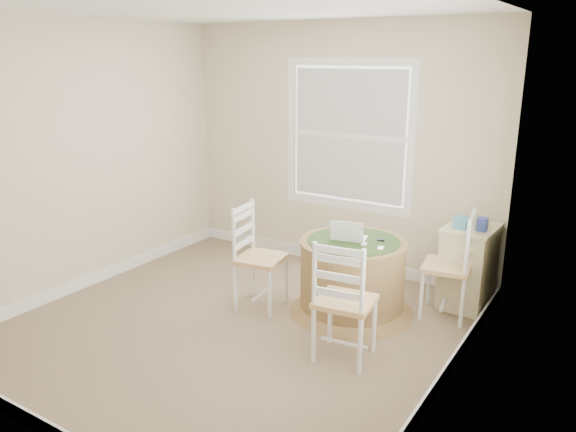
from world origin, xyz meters
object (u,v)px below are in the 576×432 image
Objects in this scene: chair_near at (345,301)px; chair_right at (447,266)px; round_table at (352,273)px; laptop at (349,237)px; corner_chest at (468,266)px; chair_left at (261,258)px.

chair_near is 1.00× the size of chair_right.
laptop is (-0.05, 0.01, 0.33)m from round_table.
laptop reaches higher than corner_chest.
corner_chest is at bearing 24.76° from round_table.
chair_near is at bearing -29.45° from chair_right.
corner_chest reaches higher than round_table.
chair_near reaches higher than round_table.
laptop is (-0.79, -0.35, 0.23)m from chair_right.
chair_near is at bearing -83.08° from round_table.
chair_near is 2.74× the size of laptop.
chair_left is 1.14m from chair_near.
corner_chest is at bearing -155.32° from laptop.
chair_near is (0.31, -0.77, 0.10)m from round_table.
chair_near is (1.07, -0.41, 0.00)m from chair_left.
chair_left is at bearing -170.00° from round_table.
corner_chest is (0.10, 0.34, -0.09)m from chair_right.
chair_left is 1.24× the size of corner_chest.
chair_left is at bearing -73.15° from chair_right.
laptop is 1.17m from corner_chest.
corner_chest is (1.59, 1.06, -0.09)m from chair_left.
round_table is 0.83m from chair_right.
chair_right reaches higher than corner_chest.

